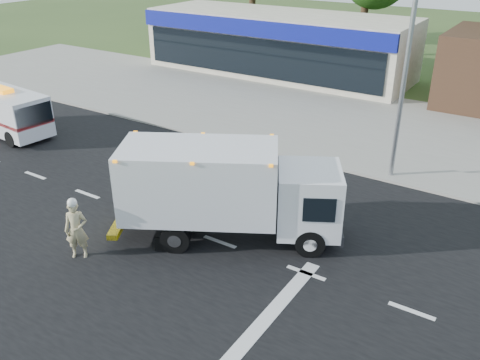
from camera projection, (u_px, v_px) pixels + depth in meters
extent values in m
plane|color=#385123|center=(220.00, 242.00, 15.95)|extent=(120.00, 120.00, 0.00)
cube|color=black|center=(220.00, 242.00, 15.95)|extent=(60.00, 14.00, 0.02)
cube|color=gray|center=(327.00, 155.00, 22.12)|extent=(60.00, 2.40, 0.12)
cube|color=gray|center=(372.00, 119.00, 26.53)|extent=(60.00, 9.00, 0.02)
cube|color=silver|center=(35.00, 175.00, 20.32)|extent=(1.20, 0.15, 0.01)
cube|color=silver|center=(87.00, 194.00, 18.86)|extent=(1.20, 0.15, 0.01)
cube|color=silver|center=(148.00, 216.00, 17.40)|extent=(1.20, 0.15, 0.01)
cube|color=silver|center=(220.00, 242.00, 15.94)|extent=(1.20, 0.15, 0.01)
cube|color=silver|center=(306.00, 273.00, 14.48)|extent=(1.20, 0.15, 0.01)
cube|color=silver|center=(412.00, 311.00, 13.02)|extent=(1.20, 0.15, 0.01)
cube|color=silver|center=(251.00, 336.00, 12.21)|extent=(0.40, 7.00, 0.01)
cube|color=black|center=(201.00, 218.00, 16.00)|extent=(4.57, 3.10, 0.33)
cube|color=white|center=(309.00, 199.00, 15.45)|extent=(2.63, 2.68, 1.98)
cube|color=black|center=(339.00, 194.00, 15.32)|extent=(0.99, 1.63, 0.85)
cube|color=white|center=(199.00, 181.00, 15.42)|extent=(5.21, 4.25, 2.21)
cube|color=silver|center=(123.00, 180.00, 15.58)|extent=(0.96, 1.67, 1.79)
cube|color=yellow|center=(122.00, 219.00, 16.21)|extent=(1.38, 2.13, 0.17)
cube|color=orange|center=(198.00, 148.00, 14.95)|extent=(5.06, 4.20, 0.08)
cylinder|color=black|center=(307.00, 213.00, 16.69)|extent=(0.93, 0.68, 0.90)
cylinder|color=black|center=(310.00, 243.00, 15.09)|extent=(0.93, 0.68, 0.90)
cylinder|color=black|center=(185.00, 209.00, 16.97)|extent=(0.93, 0.68, 0.90)
cylinder|color=black|center=(175.00, 239.00, 15.29)|extent=(0.93, 0.68, 0.90)
imported|color=tan|center=(76.00, 230.00, 14.86)|extent=(0.81, 0.76, 1.86)
sphere|color=white|center=(72.00, 203.00, 14.47)|extent=(0.28, 0.28, 0.28)
cube|color=white|center=(6.00, 111.00, 24.05)|extent=(5.01, 2.28, 1.87)
cube|color=black|center=(30.00, 114.00, 22.79)|extent=(0.90, 1.83, 0.93)
cube|color=orange|center=(2.00, 90.00, 23.60)|extent=(1.17, 0.66, 0.19)
cube|color=red|center=(7.00, 115.00, 24.13)|extent=(5.01, 2.28, 0.17)
cylinder|color=black|center=(44.00, 129.00, 24.12)|extent=(0.77, 0.30, 0.75)
cylinder|color=black|center=(11.00, 139.00, 22.92)|extent=(0.77, 0.30, 0.75)
cylinder|color=black|center=(8.00, 116.00, 25.87)|extent=(0.77, 0.30, 0.75)
cube|color=#BCB19C|center=(278.00, 43.00, 34.57)|extent=(18.00, 6.00, 4.00)
cube|color=navy|center=(255.00, 28.00, 31.66)|extent=(18.00, 0.30, 1.00)
cube|color=black|center=(255.00, 57.00, 32.44)|extent=(17.00, 0.12, 2.40)
cylinder|color=gray|center=(404.00, 78.00, 18.49)|extent=(0.18, 0.18, 8.00)
cylinder|color=#332114|center=(364.00, 11.00, 38.54)|extent=(0.56, 0.56, 6.86)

